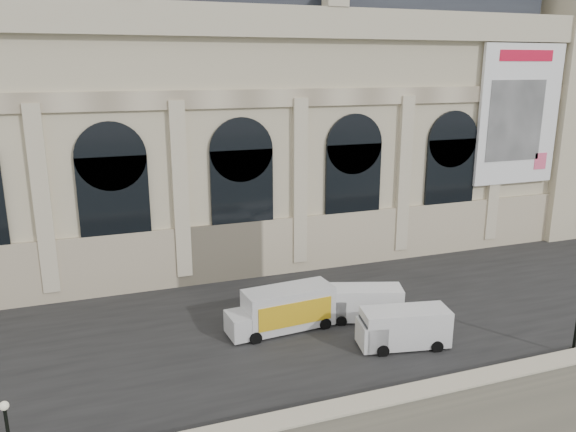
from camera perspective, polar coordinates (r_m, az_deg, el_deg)
name	(u,v)px	position (r m, az deg, el deg)	size (l,w,h in m)	color
quay	(248,258)	(62.00, -4.09, -4.33)	(160.00, 70.00, 6.00)	#7A705E
street	(324,308)	(42.43, 3.66, -9.31)	(160.00, 24.00, 0.06)	#2D2D2D
parapet	(425,398)	(31.79, 13.73, -17.50)	(160.00, 1.40, 1.21)	#7A705E
museum	(194,108)	(53.29, -9.50, 10.76)	(69.00, 18.70, 29.10)	beige
clock_pavilion	(563,67)	(69.93, 26.16, 13.47)	(13.00, 14.72, 36.70)	beige
van_b	(400,328)	(37.14, 11.27, -11.12)	(6.05, 3.21, 2.56)	silver
van_c	(359,303)	(40.45, 7.24, -8.78)	(5.85, 3.68, 2.44)	white
box_truck	(283,310)	(38.57, -0.54, -9.49)	(7.50, 3.10, 2.95)	silver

